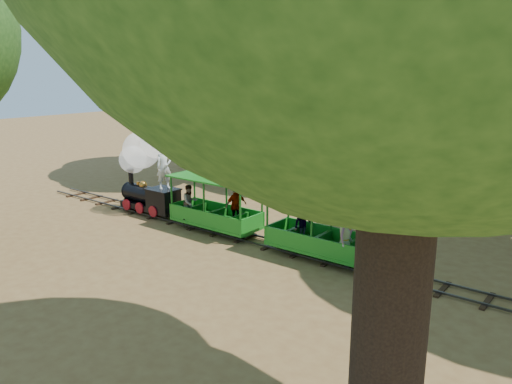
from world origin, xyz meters
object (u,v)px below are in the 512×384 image
Objects in this scene: carriage_rear at (322,233)px; fence at (385,180)px; locomotive at (146,164)px; carriage_front at (215,209)px.

carriage_rear reaches higher than fence.
locomotive is at bearing 179.33° from carriage_rear.
locomotive is 1.02× the size of carriage_front.
fence is (5.63, 7.93, -1.23)m from locomotive.
carriage_rear is at bearing 0.37° from carriage_front.
carriage_front is 1.00× the size of carriage_rear.
locomotive is 9.80m from fence.
fence is at bearing 101.88° from carriage_rear.
carriage_front is at bearing -1.87° from locomotive.
carriage_front is 8.34m from fence.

